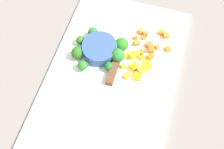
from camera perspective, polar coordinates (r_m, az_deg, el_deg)
The scene contains 35 objects.
ground_plane at distance 0.73m, azimuth 0.00°, elevation -0.76°, with size 4.00×4.00×0.00m, color gray.
cutting_board at distance 0.73m, azimuth 0.00°, elevation -0.56°, with size 0.54×0.35×0.01m, color white.
prep_bowl at distance 0.75m, azimuth -2.67°, elevation 5.50°, with size 0.10×0.10×0.04m, color #33518F.
chef_knife at distance 0.70m, azimuth -1.24°, elevation -3.64°, with size 0.30×0.03×0.02m.
carrot_dice_0 at distance 0.76m, azimuth 6.38°, elevation 4.80°, with size 0.01×0.01×0.01m, color orange.
carrot_dice_1 at distance 0.77m, azimuth 9.67°, elevation 5.83°, with size 0.01×0.01×0.01m, color orange.
carrot_dice_2 at distance 0.77m, azimuth 8.00°, elevation 6.32°, with size 0.02×0.02×0.01m, color orange.
carrot_dice_3 at distance 0.80m, azimuth 10.64°, elevation 8.88°, with size 0.02×0.01×0.01m, color orange.
carrot_dice_4 at distance 0.75m, azimuth 8.27°, elevation 3.70°, with size 0.02×0.02×0.01m, color orange.
carrot_dice_5 at distance 0.77m, azimuth 11.94°, elevation 5.38°, with size 0.01×0.01×0.01m, color orange.
carrot_dice_6 at distance 0.79m, azimuth 7.30°, elevation 8.70°, with size 0.01×0.01×0.01m, color orange.
carrot_dice_7 at distance 0.79m, azimuth 6.81°, elevation 7.88°, with size 0.01×0.01×0.01m, color orange.
carrot_dice_8 at distance 0.77m, azimuth 8.77°, elevation 5.87°, with size 0.01×0.01×0.01m, color orange.
carrot_dice_9 at distance 0.76m, azimuth 8.45°, elevation 5.26°, with size 0.02×0.02×0.01m, color orange.
carrot_dice_10 at distance 0.78m, azimuth 5.05°, elevation 7.92°, with size 0.01×0.01×0.01m, color orange.
carrot_dice_11 at distance 0.77m, azimuth 5.35°, elevation 6.80°, with size 0.02×0.01×0.01m, color orange.
carrot_dice_12 at distance 0.80m, azimuth 11.58°, elevation 8.19°, with size 0.02×0.02×0.01m, color orange.
carrot_dice_13 at distance 0.80m, azimuth 6.14°, elevation 9.14°, with size 0.01×0.01×0.01m, color orange.
pepper_dice_0 at distance 0.72m, azimuth 5.58°, elevation -0.39°, with size 0.02×0.02×0.01m, color yellow.
pepper_dice_1 at distance 0.75m, azimuth 6.63°, elevation 3.52°, with size 0.01×0.01×0.01m, color yellow.
pepper_dice_2 at distance 0.75m, azimuth 3.15°, elevation 4.20°, with size 0.01×0.01×0.01m, color yellow.
pepper_dice_3 at distance 0.73m, azimuth 2.42°, elevation 1.78°, with size 0.01×0.01×0.01m, color yellow.
pepper_dice_4 at distance 0.73m, azimuth 4.75°, elevation 1.74°, with size 0.02×0.02×0.02m, color yellow.
pepper_dice_5 at distance 0.75m, azimuth 5.34°, elevation 4.32°, with size 0.02×0.02×0.01m, color yellow.
pepper_dice_6 at distance 0.72m, azimuth 3.27°, elevation -0.24°, with size 0.02×0.01×0.01m, color yellow.
pepper_dice_7 at distance 0.73m, azimuth 6.18°, elevation 1.15°, with size 0.02×0.02×0.02m, color yellow.
pepper_dice_8 at distance 0.75m, azimuth 4.37°, elevation 4.13°, with size 0.02×0.02×0.02m, color yellow.
pepper_dice_9 at distance 0.73m, azimuth 7.53°, elevation 1.89°, with size 0.02×0.02×0.02m, color yellow.
broccoli_floret_0 at distance 0.72m, azimuth -6.33°, elevation 1.96°, with size 0.03×0.03×0.03m.
broccoli_floret_1 at distance 0.77m, azimuth -6.76°, elevation 7.32°, with size 0.03×0.03×0.03m.
broccoli_floret_2 at distance 0.75m, azimuth 1.75°, elevation 6.54°, with size 0.04×0.04×0.04m.
broccoli_floret_3 at distance 0.73m, azimuth 1.51°, elevation 4.09°, with size 0.04×0.04×0.04m.
broccoli_floret_4 at distance 0.72m, azimuth -0.74°, elevation 1.81°, with size 0.02×0.02×0.03m.
broccoli_floret_5 at distance 0.78m, azimuth -4.06°, elevation 8.99°, with size 0.03×0.03×0.03m.
broccoli_floret_6 at distance 0.74m, azimuth -7.43°, elevation 4.64°, with size 0.04×0.04×0.04m.
Camera 1 is at (0.30, 0.09, 0.66)m, focal length 42.49 mm.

